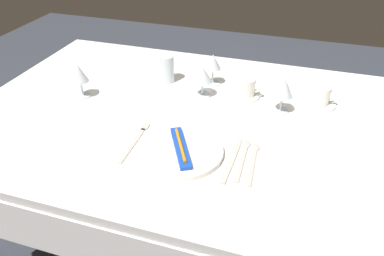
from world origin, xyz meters
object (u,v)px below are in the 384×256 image
Objects in this scene: wine_glass_right at (284,89)px; coffee_cup_right at (245,86)px; toothbrush_package at (181,147)px; fork_outer at (135,141)px; wine_glass_far at (202,76)px; dinner_knife at (231,161)px; spoon_soup at (244,155)px; wine_glass_centre at (213,64)px; coffee_cup_left at (321,95)px; wine_glass_left at (80,75)px; drink_tumbler at (167,70)px; dinner_plate at (181,151)px; spoon_dessert at (254,158)px.

coffee_cup_right is at bearing 154.57° from wine_glass_right.
fork_outer is at bearing 174.09° from toothbrush_package.
wine_glass_far is at bearing 95.87° from toothbrush_package.
dinner_knife is (0.33, -0.01, 0.00)m from fork_outer.
spoon_soup is 1.59× the size of wine_glass_centre.
fork_outer is 0.72m from coffee_cup_left.
wine_glass_left is 0.36m from drink_tumbler.
toothbrush_package is 1.46× the size of wine_glass_right.
coffee_cup_left reaches higher than toothbrush_package.
coffee_cup_left is 0.44m from wine_glass_centre.
coffee_cup_left is 0.85× the size of drink_tumbler.
drink_tumbler is (-0.22, 0.46, 0.04)m from dinner_plate.
dinner_plate is at bearing -169.58° from spoon_dessert.
coffee_cup_left is 0.72× the size of wine_glass_right.
drink_tumbler is at bearing 178.75° from coffee_cup_left.
wine_glass_centre is 1.05× the size of wine_glass_far.
wine_glass_far is at bearing 127.78° from spoon_dessert.
coffee_cup_left is at bearing 61.00° from spoon_soup.
spoon_dessert is 1.52× the size of wine_glass_right.
wine_glass_far reaches higher than toothbrush_package.
wine_glass_far is at bearing 174.46° from wine_glass_right.
wine_glass_left and wine_glass_right have the same top height.
toothbrush_package reaches higher than fork_outer.
coffee_cup_right is at bearing 95.03° from dinner_knife.
wine_glass_right is (0.77, 0.12, 0.00)m from wine_glass_left.
wine_glass_far is 1.09× the size of drink_tumbler.
toothbrush_package reaches higher than spoon_dessert.
dinner_plate is at bearing -97.13° from toothbrush_package.
spoon_soup is at bearing -79.81° from coffee_cup_right.
wine_glass_centre reaches higher than dinner_knife.
coffee_cup_right is at bearing -25.46° from wine_glass_centre.
wine_glass_far is (0.13, 0.37, 0.09)m from fork_outer.
toothbrush_package reaches higher than dinner_plate.
dinner_knife is (0.16, 0.01, -0.01)m from dinner_plate.
wine_glass_far is at bearing 95.87° from dinner_plate.
spoon_dessert is 1.98× the size of coffee_cup_right.
drink_tumbler reaches higher than coffee_cup_right.
wine_glass_far reaches higher than drink_tumbler.
coffee_cup_left is at bearing 33.74° from wine_glass_right.
toothbrush_package is at bearing 82.87° from dinner_plate.
wine_glass_far is at bearing -166.29° from coffee_cup_right.
wine_glass_far is (-0.27, 0.34, 0.09)m from spoon_dessert.
fork_outer is 1.78× the size of wine_glass_far.
drink_tumbler is (-0.18, 0.07, -0.04)m from wine_glass_far.
drink_tumbler is at bearing 135.23° from spoon_soup.
dinner_plate is 0.23m from spoon_dessert.
spoon_soup is at bearing 14.43° from dinner_plate.
wine_glass_left reaches higher than spoon_dessert.
wine_glass_left reaches higher than dinner_knife.
wine_glass_right is at bearing -25.43° from coffee_cup_right.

